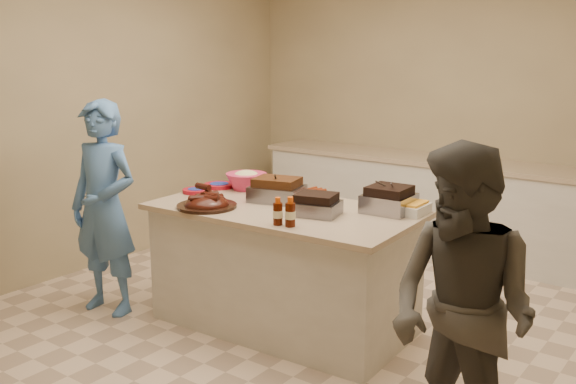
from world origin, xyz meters
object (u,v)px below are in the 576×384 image
Objects in this scene: mustard_bottle at (297,199)px; rib_platter at (207,207)px; island at (284,325)px; bbq_bottle_b at (278,225)px; guest_blue at (111,309)px; coleslaw_bowl at (246,189)px; plastic_cup at (240,187)px; roasting_pan at (389,212)px; bbq_bottle_a at (290,226)px.

rib_platter is at bearing -120.96° from mustard_bottle.
bbq_bottle_b reaches higher than island.
coleslaw_bowl is at bearing 43.97° from guest_blue.
coleslaw_bowl is (-0.15, 0.59, 0.00)m from rib_platter.
mustard_bottle is (0.49, -0.02, 0.00)m from coleslaw_bowl.
plastic_cup is at bearing 50.03° from guest_blue.
rib_platter is at bearing -146.98° from island.
mustard_bottle is at bearing -6.47° from plastic_cup.
island is at bearing -26.16° from plastic_cup.
roasting_pan is 0.74m from bbq_bottle_a.
island is at bearing 122.49° from bbq_bottle_b.
mustard_bottle is at bearing -2.63° from coleslaw_bowl.
mustard_bottle is at bearing 122.80° from bbq_bottle_a.
mustard_bottle is (-0.39, 0.61, 0.00)m from bbq_bottle_a.
bbq_bottle_b is at bearing -63.60° from mustard_bottle.
bbq_bottle_a is at bearing 10.96° from bbq_bottle_b.
mustard_bottle is at bearing 26.84° from guest_blue.
bbq_bottle_b is (-0.39, -0.68, 0.00)m from roasting_pan.
bbq_bottle_a is at bearing -34.44° from plastic_cup.
plastic_cup is (-0.68, 0.33, 0.85)m from island.
coleslaw_bowl is 1.09m from bbq_bottle_a.
bbq_bottle_a is 1.72× the size of plastic_cup.
coleslaw_bowl is at bearing 104.44° from rib_platter.
plastic_cup reaches higher than island.
roasting_pan is (0.63, 0.32, 0.85)m from island.
roasting_pan is 0.79m from bbq_bottle_b.
plastic_cup is (-0.60, 0.07, 0.00)m from mustard_bottle.
guest_blue is at bearing -143.90° from mustard_bottle.
bbq_bottle_a is 1.61× the size of mustard_bottle.
roasting_pan is 2.63× the size of mustard_bottle.
bbq_bottle_a is at bearing -3.30° from rib_platter.
rib_platter is 0.66m from bbq_bottle_b.
plastic_cup is at bearing 173.53° from mustard_bottle.
coleslaw_bowl is 0.11m from plastic_cup.
roasting_pan is at bearing 24.44° from island.
bbq_bottle_b is at bearing -5.11° from rib_platter.
rib_platter is 1.18m from guest_blue.
coleslaw_bowl is 0.49m from mustard_bottle.
plastic_cup is (-0.99, 0.68, 0.00)m from bbq_bottle_a.
mustard_bottle is (-0.08, 0.26, 0.85)m from island.
roasting_pan is at bearing 16.33° from guest_blue.
plastic_cup is at bearing 111.80° from rib_platter.
bbq_bottle_a is at bearing -50.66° from island.
coleslaw_bowl is at bearing 179.00° from roasting_pan.
bbq_bottle_a is 1.06× the size of bbq_bottle_b.
roasting_pan is 2.81× the size of plastic_cup.
roasting_pan is 0.96× the size of coleslaw_bowl.
mustard_bottle is at bearing 59.04° from rib_platter.
rib_platter is 0.26× the size of guest_blue.
rib_platter reaches higher than guest_blue.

